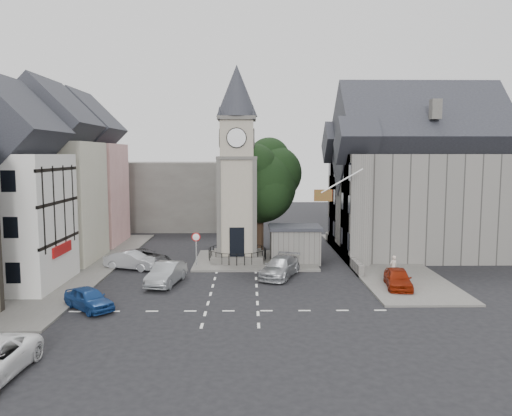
{
  "coord_description": "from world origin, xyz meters",
  "views": [
    {
      "loc": [
        1.02,
        -33.46,
        9.02
      ],
      "look_at": [
        1.53,
        5.0,
        4.84
      ],
      "focal_mm": 35.0,
      "sensor_mm": 36.0,
      "label": 1
    }
  ],
  "objects_px": {
    "car_west_blue": "(89,299)",
    "pedestrian": "(393,267)",
    "car_east_red": "(398,279)",
    "stone_shelter": "(295,244)",
    "clock_tower": "(237,165)"
  },
  "relations": [
    {
      "from": "stone_shelter",
      "to": "car_east_red",
      "type": "xyz_separation_m",
      "value": [
        6.2,
        -8.31,
        -0.86
      ]
    },
    {
      "from": "clock_tower",
      "to": "pedestrian",
      "type": "relative_size",
      "value": 9.7
    },
    {
      "from": "stone_shelter",
      "to": "car_east_red",
      "type": "bearing_deg",
      "value": -53.26
    },
    {
      "from": "stone_shelter",
      "to": "car_west_blue",
      "type": "height_order",
      "value": "stone_shelter"
    },
    {
      "from": "clock_tower",
      "to": "car_east_red",
      "type": "relative_size",
      "value": 4.03
    },
    {
      "from": "clock_tower",
      "to": "car_west_blue",
      "type": "bearing_deg",
      "value": -122.47
    },
    {
      "from": "car_east_red",
      "to": "pedestrian",
      "type": "xyz_separation_m",
      "value": [
        0.5,
        2.81,
        0.15
      ]
    },
    {
      "from": "car_west_blue",
      "to": "pedestrian",
      "type": "distance_m",
      "value": 21.06
    },
    {
      "from": "clock_tower",
      "to": "pedestrian",
      "type": "bearing_deg",
      "value": -27.52
    },
    {
      "from": "car_east_red",
      "to": "car_west_blue",
      "type": "bearing_deg",
      "value": -158.81
    },
    {
      "from": "clock_tower",
      "to": "car_east_red",
      "type": "xyz_separation_m",
      "value": [
        11.0,
        -8.8,
        -7.43
      ]
    },
    {
      "from": "clock_tower",
      "to": "stone_shelter",
      "type": "distance_m",
      "value": 8.15
    },
    {
      "from": "car_west_blue",
      "to": "pedestrian",
      "type": "bearing_deg",
      "value": -26.05
    },
    {
      "from": "car_east_red",
      "to": "stone_shelter",
      "type": "bearing_deg",
      "value": 135.42
    },
    {
      "from": "car_west_blue",
      "to": "pedestrian",
      "type": "relative_size",
      "value": 2.28
    }
  ]
}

